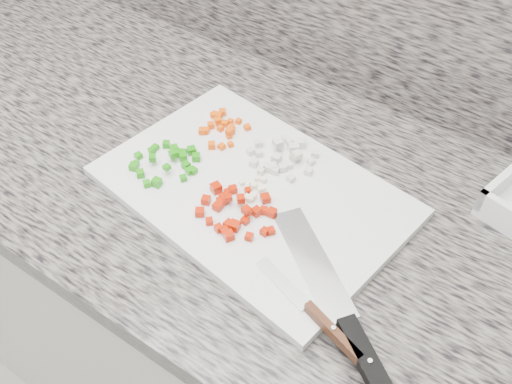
{
  "coord_description": "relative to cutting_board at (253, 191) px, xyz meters",
  "views": [
    {
      "loc": [
        0.46,
        0.91,
        1.55
      ],
      "look_at": [
        0.13,
        1.39,
        0.94
      ],
      "focal_mm": 40.0,
      "sensor_mm": 36.0,
      "label": 1
    }
  ],
  "objects": [
    {
      "name": "carrot_pile",
      "position": [
        -0.13,
        0.08,
        0.01
      ],
      "size": [
        0.08,
        0.1,
        0.02
      ],
      "color": "#EA4E05",
      "rests_on": "cutting_board"
    },
    {
      "name": "garlic_pile",
      "position": [
        0.0,
        -0.01,
        0.01
      ],
      "size": [
        0.05,
        0.06,
        0.01
      ],
      "color": "beige",
      "rests_on": "cutting_board"
    },
    {
      "name": "red_pepper_pile",
      "position": [
        0.01,
        -0.06,
        0.02
      ],
      "size": [
        0.13,
        0.11,
        0.02
      ],
      "color": "#AF1902",
      "rests_on": "cutting_board"
    },
    {
      "name": "countertop",
      "position": [
        -0.11,
        0.03,
        -0.03
      ],
      "size": [
        3.96,
        0.64,
        0.04
      ],
      "primitive_type": "cube",
      "color": "#67615B",
      "rests_on": "cabinet"
    },
    {
      "name": "cutting_board",
      "position": [
        0.0,
        0.0,
        0.0
      ],
      "size": [
        0.5,
        0.38,
        0.02
      ],
      "primitive_type": "cube",
      "rotation": [
        0.0,
        0.0,
        -0.15
      ],
      "color": "silver",
      "rests_on": "countertop"
    },
    {
      "name": "green_pepper_pile",
      "position": [
        -0.14,
        -0.03,
        0.01
      ],
      "size": [
        0.11,
        0.12,
        0.02
      ],
      "color": "#1C840C",
      "rests_on": "cutting_board"
    },
    {
      "name": "paring_knife",
      "position": [
        0.2,
        -0.15,
        0.01
      ],
      "size": [
        0.19,
        0.07,
        0.02
      ],
      "rotation": [
        0.0,
        0.0,
        -0.31
      ],
      "color": "silver",
      "rests_on": "cutting_board"
    },
    {
      "name": "chef_knife",
      "position": [
        0.24,
        -0.13,
        0.01
      ],
      "size": [
        0.29,
        0.22,
        0.02
      ],
      "rotation": [
        0.0,
        0.0,
        -0.63
      ],
      "color": "silver",
      "rests_on": "cutting_board"
    },
    {
      "name": "cabinet",
      "position": [
        -0.11,
        0.03,
        -0.48
      ],
      "size": [
        3.92,
        0.62,
        0.86
      ],
      "primitive_type": "cube",
      "color": "silver",
      "rests_on": "ground"
    },
    {
      "name": "onion_pile",
      "position": [
        0.0,
        0.08,
        0.02
      ],
      "size": [
        0.12,
        0.11,
        0.02
      ],
      "color": "beige",
      "rests_on": "cutting_board"
    }
  ]
}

